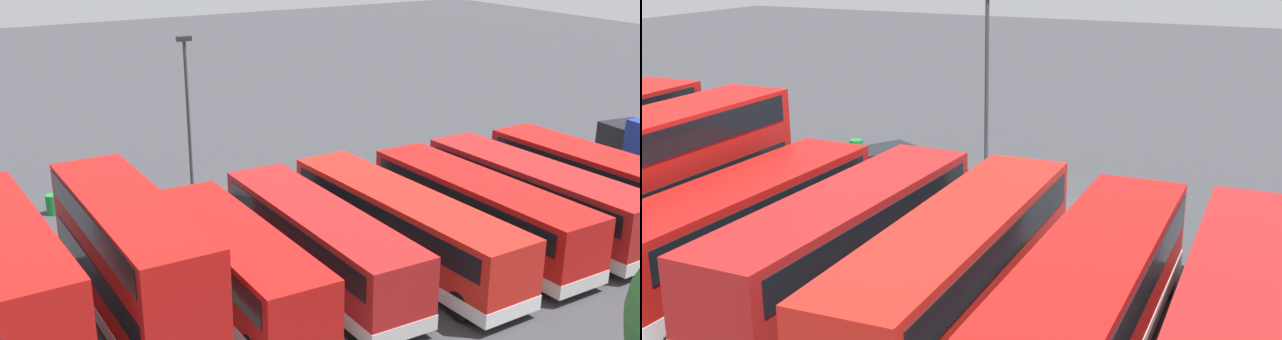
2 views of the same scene
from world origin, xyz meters
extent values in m
plane|color=#38383D|center=(0.00, 0.00, 0.00)|extent=(140.00, 140.00, 0.00)
cube|color=#A51919|center=(-8.92, 9.35, 1.65)|extent=(3.05, 11.45, 2.60)
cube|color=black|center=(-8.92, 9.35, 2.25)|extent=(3.08, 10.65, 0.90)
cube|color=black|center=(-8.67, 3.65, 2.25)|extent=(2.25, 0.16, 1.10)
cylinder|color=black|center=(-7.61, 5.13, 0.55)|extent=(0.35, 1.11, 1.10)
cube|color=#B71411|center=(-5.57, 9.48, 1.65)|extent=(2.93, 11.20, 2.60)
cube|color=silver|center=(-5.57, 9.48, 0.62)|extent=(2.97, 11.24, 0.55)
cube|color=black|center=(-5.57, 9.48, 2.25)|extent=(2.96, 10.40, 0.90)
cube|color=black|center=(-5.38, 3.90, 2.25)|extent=(2.25, 0.14, 1.10)
cylinder|color=black|center=(-4.31, 5.36, 0.55)|extent=(0.34, 1.11, 1.10)
cylinder|color=black|center=(-6.55, 5.29, 0.55)|extent=(0.34, 1.11, 1.10)
cube|color=red|center=(-1.85, 9.26, 1.65)|extent=(3.15, 12.11, 2.60)
cube|color=silver|center=(-1.85, 9.26, 0.62)|extent=(3.19, 12.15, 0.55)
cube|color=black|center=(-1.85, 9.26, 2.25)|extent=(3.17, 11.32, 0.90)
cube|color=black|center=(-1.55, 3.23, 2.25)|extent=(2.25, 0.17, 1.10)
cylinder|color=black|center=(-0.50, 4.72, 0.55)|extent=(0.36, 1.11, 1.10)
cylinder|color=black|center=(-2.74, 4.61, 0.55)|extent=(0.36, 1.11, 1.10)
cube|color=#A51919|center=(1.80, 8.98, 1.65)|extent=(2.63, 11.06, 2.60)
cube|color=silver|center=(1.80, 8.98, 0.62)|extent=(2.67, 11.10, 0.55)
cube|color=black|center=(1.80, 8.98, 2.25)|extent=(2.68, 10.26, 0.90)
cube|color=black|center=(1.83, 3.43, 2.25)|extent=(2.25, 0.08, 1.10)
cylinder|color=black|center=(2.95, 4.86, 0.55)|extent=(0.31, 1.10, 1.10)
cylinder|color=black|center=(0.70, 4.85, 0.55)|extent=(0.31, 1.10, 1.10)
cylinder|color=black|center=(2.89, 13.11, 0.55)|extent=(0.31, 1.10, 1.10)
cube|color=#B71411|center=(5.26, 9.22, 1.65)|extent=(2.61, 10.25, 2.60)
cube|color=silver|center=(5.26, 9.22, 0.62)|extent=(2.65, 10.29, 0.55)
cube|color=black|center=(5.26, 9.22, 2.25)|extent=(2.67, 9.45, 0.90)
cube|color=black|center=(5.29, 4.07, 2.25)|extent=(2.25, 0.07, 1.10)
cylinder|color=black|center=(6.40, 5.51, 0.55)|extent=(0.31, 1.10, 1.10)
cylinder|color=black|center=(4.16, 5.49, 0.55)|extent=(0.31, 1.10, 1.10)
cylinder|color=black|center=(4.11, 12.93, 0.55)|extent=(0.31, 1.10, 1.10)
cube|color=#B71411|center=(8.77, 8.78, 2.45)|extent=(2.82, 10.30, 4.20)
cube|color=silver|center=(8.77, 8.78, 0.62)|extent=(2.86, 10.34, 0.55)
cube|color=black|center=(8.77, 8.78, 2.25)|extent=(2.86, 9.50, 0.90)
cube|color=black|center=(8.77, 8.78, 3.95)|extent=(2.86, 9.50, 0.90)
cube|color=black|center=(8.91, 3.64, 2.25)|extent=(2.25, 0.12, 1.10)
cylinder|color=black|center=(10.00, 5.10, 0.55)|extent=(0.33, 1.11, 1.10)
cylinder|color=black|center=(7.75, 5.04, 0.55)|extent=(0.33, 1.11, 1.10)
cube|color=black|center=(12.93, 3.77, 2.25)|extent=(2.25, 0.18, 1.10)
cylinder|color=black|center=(11.73, 5.14, 0.55)|extent=(0.36, 1.11, 1.10)
cylinder|color=black|center=(18.97, -0.51, 0.32)|extent=(0.64, 0.57, 0.64)
cylinder|color=black|center=(16.58, 1.34, 0.32)|extent=(0.64, 0.57, 0.64)
cube|color=silver|center=(6.51, -0.58, 0.53)|extent=(3.68, 4.88, 0.70)
cube|color=black|center=(6.42, -0.76, 1.15)|extent=(2.70, 3.18, 0.55)
cylinder|color=black|center=(6.56, 1.28, 0.32)|extent=(0.49, 0.67, 0.64)
cylinder|color=black|center=(7.99, 0.55, 0.32)|extent=(0.49, 0.67, 0.64)
cylinder|color=black|center=(5.04, -1.71, 0.32)|extent=(0.49, 0.67, 0.64)
cylinder|color=black|center=(6.46, -2.44, 0.32)|extent=(0.49, 0.67, 0.64)
cylinder|color=#38383D|center=(2.53, -2.61, 3.79)|extent=(0.16, 0.16, 7.58)
cylinder|color=#197F33|center=(9.20, -3.08, 0.47)|extent=(0.60, 0.60, 0.95)
camera|label=1|loc=(14.51, 31.38, 13.18)|focal=42.18mm
camera|label=2|loc=(-10.07, 26.28, 9.76)|focal=44.24mm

